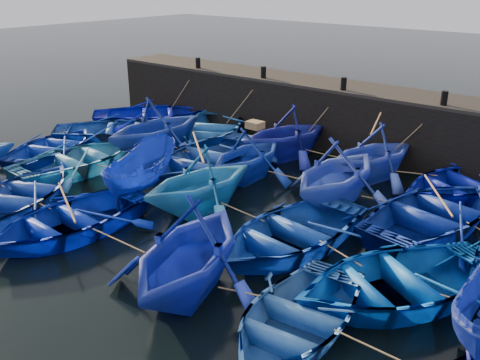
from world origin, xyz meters
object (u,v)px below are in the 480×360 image
Objects in this scene: boat_8 at (206,156)px; boat_13 at (53,147)px; boat_0 at (152,114)px; wooden_crate at (255,125)px.

boat_8 reaches higher than boat_13.
wooden_crate is (8.45, -2.67, 1.53)m from boat_0.
wooden_crate is at bearing -157.33° from boat_0.
boat_8 is 2.59m from wooden_crate.
boat_8 is 10.41× the size of wooden_crate.
wooden_crate is at bearing -0.43° from boat_8.
boat_8 is 6.38m from boat_13.
boat_0 reaches higher than boat_13.
boat_13 is (-5.70, -2.86, -0.11)m from boat_8.
boat_0 is at bearing -104.08° from boat_13.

